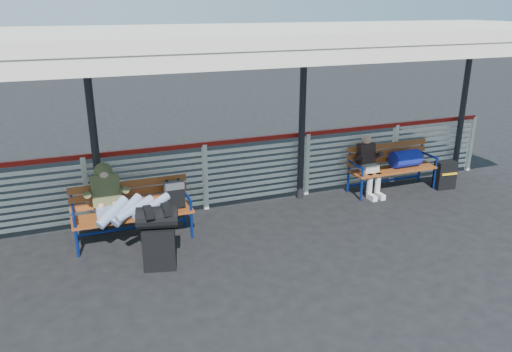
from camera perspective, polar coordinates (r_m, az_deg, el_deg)
name	(u,v)px	position (r m, az deg, el deg)	size (l,w,h in m)	color
ground	(243,255)	(7.41, -1.55, -9.06)	(60.00, 60.00, 0.00)	black
fence	(205,174)	(8.81, -5.84, 0.24)	(12.08, 0.08, 1.24)	silver
canopy	(220,37)	(7.37, -4.18, 15.51)	(12.60, 3.60, 3.16)	silver
luggage_stack	(158,235)	(6.99, -11.09, -6.66)	(0.61, 0.43, 0.92)	black
bench_left	(142,203)	(7.90, -12.85, -3.07)	(1.80, 0.56, 0.92)	brown
bench_right	(398,161)	(10.12, 15.92, 1.69)	(1.80, 0.56, 0.92)	brown
traveler_man	(124,205)	(7.48, -14.81, -3.20)	(0.94, 1.64, 0.77)	#93A4C6
companion_person	(369,165)	(9.73, 12.79, 1.29)	(0.32, 0.66, 1.15)	#BCB4AA
suitcase_side	(445,175)	(10.57, 20.78, 0.12)	(0.42, 0.28, 0.56)	black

